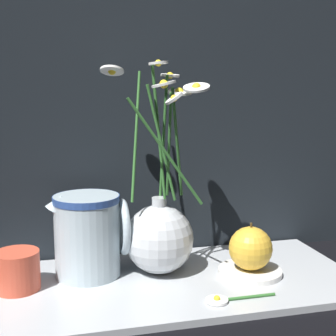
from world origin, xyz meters
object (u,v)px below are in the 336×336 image
object	(u,v)px
vase_with_flowers	(159,233)
orange_fruit	(251,248)
yellow_mug	(16,271)
ceramic_pitcher	(89,232)

from	to	relation	value
vase_with_flowers	orange_fruit	size ratio (longest dim) A/B	4.40
vase_with_flowers	orange_fruit	distance (m)	0.17
yellow_mug	ceramic_pitcher	bearing A→B (deg)	15.45
yellow_mug	ceramic_pitcher	size ratio (longest dim) A/B	0.54
yellow_mug	orange_fruit	world-z (taller)	orange_fruit
vase_with_flowers	orange_fruit	bearing A→B (deg)	-17.95
vase_with_flowers	ceramic_pitcher	bearing A→B (deg)	171.63
vase_with_flowers	yellow_mug	distance (m)	0.26
vase_with_flowers	orange_fruit	world-z (taller)	vase_with_flowers
yellow_mug	ceramic_pitcher	xyz separation A→B (m)	(0.13, 0.03, 0.05)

